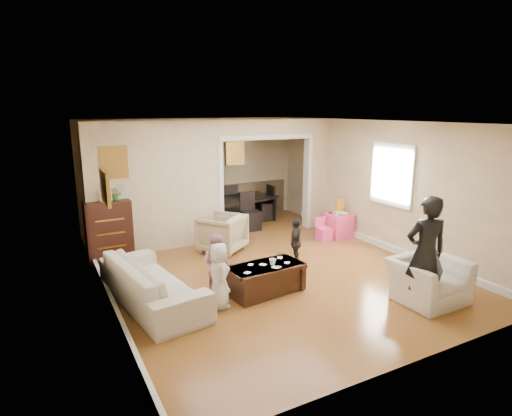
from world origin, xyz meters
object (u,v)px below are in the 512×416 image
child_toddler (296,242)px  play_table (338,225)px  adult_person (426,253)px  table_lamp (106,192)px  sofa (152,282)px  armchair_front (429,280)px  child_kneel_b (216,264)px  cyan_cup (336,213)px  coffee_cup (273,262)px  coffee_table (265,278)px  child_kneel_a (219,276)px  armchair_back (222,233)px  dining_table (239,211)px  dresser (109,230)px

child_toddler → play_table: bearing=162.9°
adult_person → table_lamp: bearing=-31.2°
sofa → armchair_front: size_ratio=2.26×
child_kneel_b → cyan_cup: bearing=-94.6°
play_table → cyan_cup: 0.32m
sofa → coffee_cup: 1.85m
table_lamp → coffee_table: table_lamp is taller
coffee_cup → play_table: size_ratio=0.20×
sofa → child_kneel_a: bearing=-134.2°
armchair_back → coffee_table: bearing=48.5°
coffee_table → dining_table: bearing=70.2°
adult_person → child_toddler: size_ratio=1.86×
adult_person → child_toddler: adult_person is taller
table_lamp → child_kneel_b: (1.21, -2.41, -0.84)m
sofa → cyan_cup: sofa is taller
armchair_back → child_kneel_b: 2.03m
dresser → child_kneel_b: (1.21, -2.41, -0.08)m
armchair_back → table_lamp: (-2.08, 0.58, 0.95)m
coffee_cup → play_table: 3.38m
sofa → coffee_table: sofa is taller
adult_person → child_toddler: bearing=-55.2°
child_kneel_b → dresser: bearing=-1.2°
play_table → cyan_cup: (-0.10, -0.05, 0.30)m
dresser → adult_person: (3.64, -4.25, 0.26)m
dresser → adult_person: size_ratio=0.68×
sofa → dining_table: size_ratio=1.20×
coffee_table → sofa: bearing=165.0°
dining_table → child_kneel_a: (-2.25, -4.04, 0.16)m
armchair_back → coffee_cup: bearing=51.2°
child_kneel_a → child_toddler: child_kneel_a is taller
child_kneel_b → armchair_back: bearing=-53.3°
dresser → table_lamp: 0.75m
coffee_cup → adult_person: (1.63, -1.49, 0.34)m
armchair_back → armchair_front: 3.99m
armchair_back → coffee_cup: size_ratio=7.65×
dining_table → child_kneel_b: 4.16m
armchair_front → adult_person: (-0.27, -0.12, 0.51)m
child_kneel_a → child_toddler: bearing=-62.4°
armchair_front → child_kneel_a: bearing=155.4°
armchair_back → child_kneel_a: (-1.03, -2.28, 0.11)m
coffee_cup → child_kneel_b: (-0.80, 0.35, -0.01)m
adult_person → child_kneel_b: (-2.43, 1.84, -0.35)m
table_lamp → coffee_table: size_ratio=0.30×
adult_person → coffee_table: bearing=-23.4°
cyan_cup → adult_person: (-1.06, -3.33, 0.27)m
armchair_front → adult_person: 0.59m
armchair_front → dresser: size_ratio=0.87×
cyan_cup → child_toddler: 2.03m
table_lamp → play_table: 4.99m
table_lamp → child_kneel_a: size_ratio=0.37×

